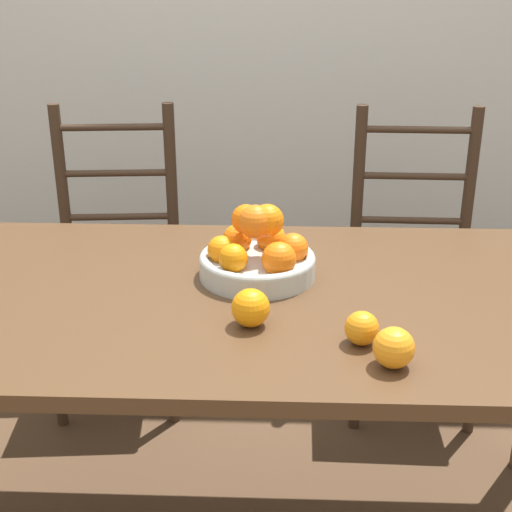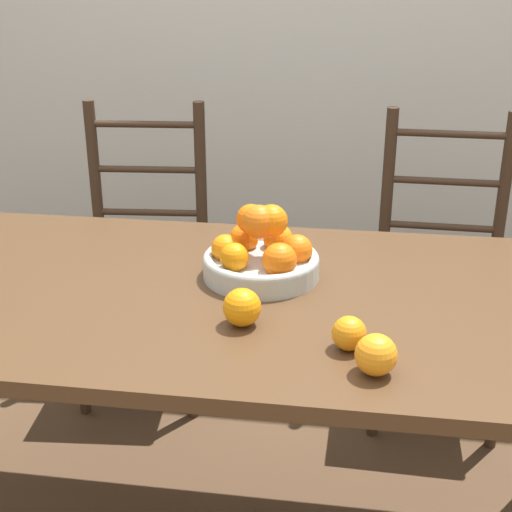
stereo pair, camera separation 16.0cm
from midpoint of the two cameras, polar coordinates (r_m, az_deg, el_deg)
name	(u,v)px [view 1 (the left image)]	position (r m, az deg, el deg)	size (l,w,h in m)	color
wall_back	(245,4)	(2.98, -2.54, 19.48)	(8.00, 0.06, 2.60)	beige
dining_table	(213,325)	(1.68, -6.23, -5.59)	(1.99, 0.88, 0.76)	#4C331E
fruit_bowl	(258,254)	(1.69, -2.56, 0.10)	(0.28, 0.28, 0.18)	#B2B7B2
orange_loose_0	(362,328)	(1.41, 5.25, -5.86)	(0.07, 0.07, 0.07)	orange
orange_loose_1	(394,348)	(1.34, 7.60, -7.38)	(0.08, 0.08, 0.08)	orange
orange_loose_2	(251,308)	(1.47, -3.56, -4.23)	(0.08, 0.08, 0.08)	orange
chair_left	(118,270)	(2.52, -12.81, -1.12)	(0.45, 0.44, 1.02)	#382619
chair_right	(413,274)	(2.47, 10.62, -1.48)	(0.43, 0.41, 1.02)	#382619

